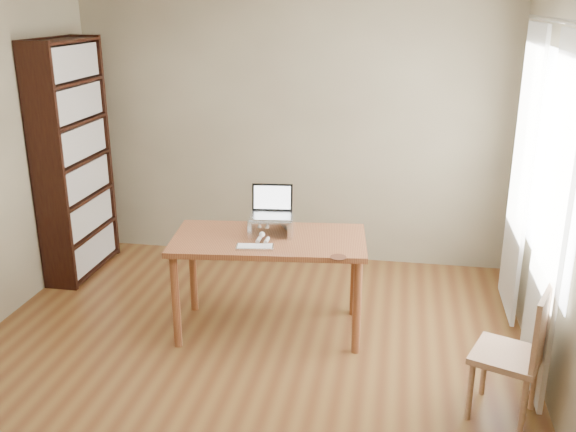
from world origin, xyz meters
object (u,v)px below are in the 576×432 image
object	(u,v)px
laptop	(272,208)
chair	(519,349)
desk	(269,250)
cat	(268,225)
keyboard	(255,247)
bookshelf	(74,160)

from	to	relation	value
laptop	chair	world-z (taller)	laptop
desk	chair	distance (m)	1.85
desk	cat	distance (m)	0.19
keyboard	cat	bearing A→B (deg)	76.79
chair	keyboard	bearing A→B (deg)	-177.15
desk	keyboard	size ratio (longest dim) A/B	5.35
bookshelf	cat	size ratio (longest dim) A/B	4.45
chair	bookshelf	bearing A→B (deg)	177.06
bookshelf	chair	world-z (taller)	bookshelf
laptop	bookshelf	bearing A→B (deg)	154.26
keyboard	cat	world-z (taller)	cat
keyboard	chair	bearing A→B (deg)	-26.64
keyboard	chair	size ratio (longest dim) A/B	0.32
laptop	keyboard	world-z (taller)	laptop
laptop	chair	size ratio (longest dim) A/B	0.38
bookshelf	chair	bearing A→B (deg)	-24.08
desk	keyboard	bearing A→B (deg)	-110.07
bookshelf	cat	distance (m)	2.05
cat	chair	size ratio (longest dim) A/B	0.55
chair	cat	bearing A→B (deg)	173.14
bookshelf	desk	xyz separation A→B (m)	(1.94, -0.82, -0.40)
laptop	chair	bearing A→B (deg)	-35.17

